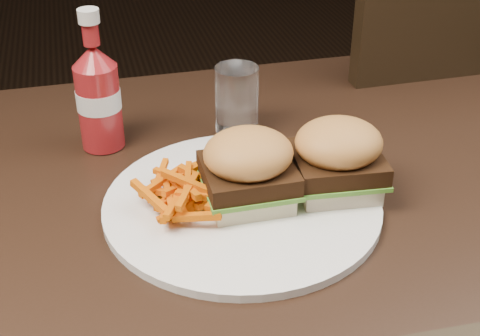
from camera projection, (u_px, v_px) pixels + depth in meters
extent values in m
cube|color=black|center=(182.00, 220.00, 0.81)|extent=(1.20, 0.80, 0.04)
cube|color=black|center=(396.00, 166.00, 1.50)|extent=(0.49, 0.49, 0.05)
cylinder|color=white|center=(242.00, 204.00, 0.80)|extent=(0.33, 0.33, 0.01)
cube|color=#F9EBB8|center=(248.00, 194.00, 0.79)|extent=(0.09, 0.09, 0.02)
cube|color=beige|center=(335.00, 182.00, 0.81)|extent=(0.10, 0.10, 0.02)
cylinder|color=maroon|center=(100.00, 107.00, 0.90)|extent=(0.08, 0.08, 0.12)
cylinder|color=white|center=(237.00, 99.00, 0.93)|extent=(0.07, 0.07, 0.10)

